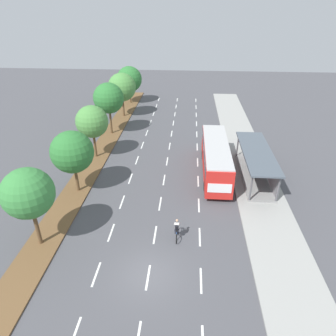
{
  "coord_description": "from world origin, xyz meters",
  "views": [
    {
      "loc": [
        2.34,
        -14.1,
        15.93
      ],
      "look_at": [
        0.38,
        12.69,
        1.2
      ],
      "focal_mm": 32.14,
      "sensor_mm": 36.0,
      "label": 1
    }
  ],
  "objects_px": {
    "median_tree_second": "(72,152)",
    "median_tree_nearest": "(28,193)",
    "median_tree_farthest": "(129,79)",
    "bus_shelter": "(258,161)",
    "cyclist": "(177,230)",
    "median_tree_third": "(92,122)",
    "median_tree_fourth": "(109,98)",
    "median_tree_fifth": "(122,87)",
    "bus": "(216,156)"
  },
  "relations": [
    {
      "from": "bus_shelter",
      "to": "median_tree_second",
      "type": "distance_m",
      "value": 18.17
    },
    {
      "from": "cyclist",
      "to": "median_tree_fourth",
      "type": "relative_size",
      "value": 0.26
    },
    {
      "from": "median_tree_second",
      "to": "median_tree_fifth",
      "type": "height_order",
      "value": "median_tree_fifth"
    },
    {
      "from": "median_tree_nearest",
      "to": "bus",
      "type": "bearing_deg",
      "value": 40.81
    },
    {
      "from": "median_tree_second",
      "to": "median_tree_fifth",
      "type": "relative_size",
      "value": 0.9
    },
    {
      "from": "cyclist",
      "to": "median_tree_fourth",
      "type": "bearing_deg",
      "value": 116.0
    },
    {
      "from": "bus_shelter",
      "to": "median_tree_second",
      "type": "relative_size",
      "value": 1.68
    },
    {
      "from": "bus",
      "to": "median_tree_third",
      "type": "xyz_separation_m",
      "value": [
        -13.66,
        2.82,
        2.32
      ]
    },
    {
      "from": "median_tree_fifth",
      "to": "median_tree_third",
      "type": "bearing_deg",
      "value": -91.25
    },
    {
      "from": "median_tree_nearest",
      "to": "median_tree_fifth",
      "type": "height_order",
      "value": "median_tree_fifth"
    },
    {
      "from": "bus_shelter",
      "to": "median_tree_nearest",
      "type": "bearing_deg",
      "value": -147.94
    },
    {
      "from": "bus",
      "to": "median_tree_second",
      "type": "height_order",
      "value": "median_tree_second"
    },
    {
      "from": "cyclist",
      "to": "median_tree_second",
      "type": "distance_m",
      "value": 11.91
    },
    {
      "from": "median_tree_second",
      "to": "median_tree_third",
      "type": "height_order",
      "value": "median_tree_third"
    },
    {
      "from": "median_tree_nearest",
      "to": "median_tree_second",
      "type": "xyz_separation_m",
      "value": [
        0.39,
        7.32,
        -0.37
      ]
    },
    {
      "from": "median_tree_fourth",
      "to": "median_tree_fifth",
      "type": "bearing_deg",
      "value": 88.28
    },
    {
      "from": "bus_shelter",
      "to": "median_tree_fifth",
      "type": "xyz_separation_m",
      "value": [
        -17.62,
        18.03,
        2.79
      ]
    },
    {
      "from": "median_tree_nearest",
      "to": "median_tree_second",
      "type": "height_order",
      "value": "median_tree_nearest"
    },
    {
      "from": "cyclist",
      "to": "median_tree_fifth",
      "type": "xyz_separation_m",
      "value": [
        -9.8,
        27.87,
        3.87
      ]
    },
    {
      "from": "median_tree_fourth",
      "to": "median_tree_farthest",
      "type": "relative_size",
      "value": 1.08
    },
    {
      "from": "median_tree_nearest",
      "to": "median_tree_fourth",
      "type": "xyz_separation_m",
      "value": [
        0.14,
        21.97,
        0.43
      ]
    },
    {
      "from": "median_tree_nearest",
      "to": "bus_shelter",
      "type": "bearing_deg",
      "value": 32.06
    },
    {
      "from": "median_tree_third",
      "to": "median_tree_farthest",
      "type": "xyz_separation_m",
      "value": [
        0.06,
        21.97,
        -0.12
      ]
    },
    {
      "from": "cyclist",
      "to": "median_tree_nearest",
      "type": "distance_m",
      "value": 10.93
    },
    {
      "from": "median_tree_second",
      "to": "median_tree_farthest",
      "type": "relative_size",
      "value": 0.95
    },
    {
      "from": "median_tree_fourth",
      "to": "median_tree_third",
      "type": "bearing_deg",
      "value": -90.77
    },
    {
      "from": "median_tree_third",
      "to": "median_tree_nearest",
      "type": "bearing_deg",
      "value": -90.16
    },
    {
      "from": "median_tree_third",
      "to": "median_tree_fourth",
      "type": "height_order",
      "value": "median_tree_fourth"
    },
    {
      "from": "median_tree_second",
      "to": "median_tree_third",
      "type": "xyz_separation_m",
      "value": [
        -0.35,
        7.32,
        0.21
      ]
    },
    {
      "from": "bus",
      "to": "median_tree_third",
      "type": "distance_m",
      "value": 14.14
    },
    {
      "from": "median_tree_fourth",
      "to": "bus",
      "type": "bearing_deg",
      "value": -36.79
    },
    {
      "from": "bus_shelter",
      "to": "median_tree_farthest",
      "type": "xyz_separation_m",
      "value": [
        -17.88,
        25.35,
        2.4
      ]
    },
    {
      "from": "median_tree_second",
      "to": "median_tree_farthest",
      "type": "xyz_separation_m",
      "value": [
        -0.29,
        29.29,
        0.09
      ]
    },
    {
      "from": "cyclist",
      "to": "median_tree_fifth",
      "type": "height_order",
      "value": "median_tree_fifth"
    },
    {
      "from": "median_tree_nearest",
      "to": "median_tree_farthest",
      "type": "relative_size",
      "value": 0.98
    },
    {
      "from": "bus",
      "to": "cyclist",
      "type": "relative_size",
      "value": 6.2
    },
    {
      "from": "bus_shelter",
      "to": "median_tree_fourth",
      "type": "xyz_separation_m",
      "value": [
        -17.84,
        10.71,
        3.12
      ]
    },
    {
      "from": "median_tree_second",
      "to": "median_tree_nearest",
      "type": "bearing_deg",
      "value": -93.09
    },
    {
      "from": "bus_shelter",
      "to": "cyclist",
      "type": "bearing_deg",
      "value": -128.45
    },
    {
      "from": "bus",
      "to": "median_tree_farthest",
      "type": "height_order",
      "value": "median_tree_farthest"
    },
    {
      "from": "median_tree_nearest",
      "to": "cyclist",
      "type": "bearing_deg",
      "value": 7.94
    },
    {
      "from": "bus",
      "to": "median_tree_second",
      "type": "distance_m",
      "value": 14.21
    },
    {
      "from": "bus_shelter",
      "to": "bus",
      "type": "distance_m",
      "value": 4.32
    },
    {
      "from": "median_tree_fifth",
      "to": "cyclist",
      "type": "bearing_deg",
      "value": -70.62
    },
    {
      "from": "bus",
      "to": "median_tree_second",
      "type": "bearing_deg",
      "value": -161.29
    },
    {
      "from": "bus_shelter",
      "to": "median_tree_second",
      "type": "bearing_deg",
      "value": -167.38
    },
    {
      "from": "median_tree_third",
      "to": "bus",
      "type": "bearing_deg",
      "value": -11.66
    },
    {
      "from": "cyclist",
      "to": "median_tree_third",
      "type": "relative_size",
      "value": 0.3
    },
    {
      "from": "bus",
      "to": "cyclist",
      "type": "distance_m",
      "value": 11.07
    },
    {
      "from": "median_tree_nearest",
      "to": "median_tree_farthest",
      "type": "distance_m",
      "value": 36.61
    }
  ]
}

